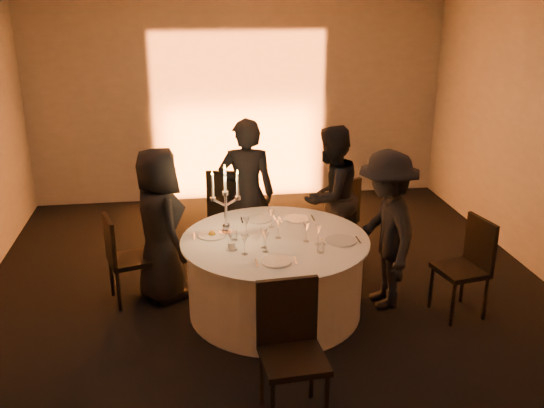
{
  "coord_description": "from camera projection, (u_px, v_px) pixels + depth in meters",
  "views": [
    {
      "loc": [
        -0.8,
        -5.25,
        3.03
      ],
      "look_at": [
        0.0,
        0.2,
        1.05
      ],
      "focal_mm": 40.0,
      "sensor_mm": 36.0,
      "label": 1
    }
  ],
  "objects": [
    {
      "name": "floor",
      "position": [
        275.0,
        310.0,
        6.02
      ],
      "size": [
        7.0,
        7.0,
        0.0
      ],
      "primitive_type": "plane",
      "color": "black",
      "rests_on": "ground"
    },
    {
      "name": "wall_back",
      "position": [
        239.0,
        99.0,
        8.77
      ],
      "size": [
        7.0,
        0.0,
        7.0
      ],
      "primitive_type": "plane",
      "rotation": [
        1.57,
        0.0,
        0.0
      ],
      "color": "#A59F99",
      "rests_on": "floor"
    },
    {
      "name": "uplighter_fixture",
      "position": [
        243.0,
        200.0,
        8.98
      ],
      "size": [
        0.25,
        0.12,
        0.1
      ],
      "primitive_type": "cube",
      "color": "black",
      "rests_on": "floor"
    },
    {
      "name": "banquet_table",
      "position": [
        275.0,
        275.0,
        5.89
      ],
      "size": [
        1.8,
        1.8,
        0.77
      ],
      "color": "black",
      "rests_on": "floor"
    },
    {
      "name": "chair_left",
      "position": [
        122.0,
        254.0,
        6.02
      ],
      "size": [
        0.51,
        0.51,
        0.92
      ],
      "rotation": [
        0.0,
        0.0,
        1.87
      ],
      "color": "black",
      "rests_on": "floor"
    },
    {
      "name": "chair_back_left",
      "position": [
        229.0,
        206.0,
        7.08
      ],
      "size": [
        0.56,
        0.56,
        1.07
      ],
      "rotation": [
        0.0,
        0.0,
        2.93
      ],
      "color": "black",
      "rests_on": "floor"
    },
    {
      "name": "chair_back_right",
      "position": [
        340.0,
        214.0,
        6.99
      ],
      "size": [
        0.6,
        0.6,
        0.98
      ],
      "rotation": [
        0.0,
        0.0,
        -2.5
      ],
      "color": "black",
      "rests_on": "floor"
    },
    {
      "name": "chair_right",
      "position": [
        469.0,
        261.0,
        5.8
      ],
      "size": [
        0.5,
        0.5,
        0.97
      ],
      "rotation": [
        0.0,
        0.0,
        -1.39
      ],
      "color": "black",
      "rests_on": "floor"
    },
    {
      "name": "chair_front",
      "position": [
        291.0,
        342.0,
        4.41
      ],
      "size": [
        0.49,
        0.49,
        1.05
      ],
      "rotation": [
        0.0,
        0.0,
        0.07
      ],
      "color": "black",
      "rests_on": "floor"
    },
    {
      "name": "guest_left",
      "position": [
        160.0,
        225.0,
        6.05
      ],
      "size": [
        0.77,
        0.91,
        1.58
      ],
      "primitive_type": "imported",
      "rotation": [
        0.0,
        0.0,
        1.98
      ],
      "color": "black",
      "rests_on": "floor"
    },
    {
      "name": "guest_back_left",
      "position": [
        247.0,
        194.0,
        6.73
      ],
      "size": [
        0.68,
        0.49,
        1.72
      ],
      "primitive_type": "imported",
      "rotation": [
        0.0,
        0.0,
        3.0
      ],
      "color": "black",
      "rests_on": "floor"
    },
    {
      "name": "guest_back_right",
      "position": [
        330.0,
        197.0,
        6.78
      ],
      "size": [
        1.0,
        0.97,
        1.62
      ],
      "primitive_type": "imported",
      "rotation": [
        0.0,
        0.0,
        -2.48
      ],
      "color": "black",
      "rests_on": "floor"
    },
    {
      "name": "guest_right",
      "position": [
        386.0,
        230.0,
        5.88
      ],
      "size": [
        0.61,
        1.04,
        1.6
      ],
      "primitive_type": "imported",
      "rotation": [
        0.0,
        0.0,
        -1.56
      ],
      "color": "black",
      "rests_on": "floor"
    },
    {
      "name": "plate_left",
      "position": [
        212.0,
        234.0,
        5.82
      ],
      "size": [
        0.36,
        0.27,
        0.08
      ],
      "color": "white",
      "rests_on": "banquet_table"
    },
    {
      "name": "plate_back_left",
      "position": [
        258.0,
        219.0,
        6.22
      ],
      "size": [
        0.35,
        0.27,
        0.01
      ],
      "color": "white",
      "rests_on": "banquet_table"
    },
    {
      "name": "plate_back_right",
      "position": [
        297.0,
        219.0,
        6.24
      ],
      "size": [
        0.36,
        0.26,
        0.01
      ],
      "color": "white",
      "rests_on": "banquet_table"
    },
    {
      "name": "plate_right",
      "position": [
        341.0,
        241.0,
        5.7
      ],
      "size": [
        0.36,
        0.3,
        0.01
      ],
      "color": "white",
      "rests_on": "banquet_table"
    },
    {
      "name": "plate_front",
      "position": [
        276.0,
        262.0,
        5.27
      ],
      "size": [
        0.36,
        0.27,
        0.01
      ],
      "color": "white",
      "rests_on": "banquet_table"
    },
    {
      "name": "coffee_cup",
      "position": [
        231.0,
        246.0,
        5.52
      ],
      "size": [
        0.11,
        0.11,
        0.07
      ],
      "color": "white",
      "rests_on": "banquet_table"
    },
    {
      "name": "candelabra",
      "position": [
        226.0,
        210.0,
        5.8
      ],
      "size": [
        0.29,
        0.14,
        0.7
      ],
      "color": "white",
      "rests_on": "banquet_table"
    },
    {
      "name": "wine_glass_a",
      "position": [
        246.0,
        223.0,
        5.78
      ],
      "size": [
        0.07,
        0.07,
        0.19
      ],
      "color": "silver",
      "rests_on": "banquet_table"
    },
    {
      "name": "wine_glass_b",
      "position": [
        306.0,
        228.0,
        5.65
      ],
      "size": [
        0.07,
        0.07,
        0.19
      ],
      "color": "silver",
      "rests_on": "banquet_table"
    },
    {
      "name": "wine_glass_c",
      "position": [
        265.0,
        238.0,
        5.43
      ],
      "size": [
        0.07,
        0.07,
        0.19
      ],
      "color": "silver",
      "rests_on": "banquet_table"
    },
    {
      "name": "wine_glass_d",
      "position": [
        271.0,
        214.0,
        5.99
      ],
      "size": [
        0.07,
        0.07,
        0.19
      ],
      "color": "silver",
      "rests_on": "banquet_table"
    },
    {
      "name": "wine_glass_e",
      "position": [
        245.0,
        240.0,
        5.38
      ],
      "size": [
        0.07,
        0.07,
        0.19
      ],
      "color": "silver",
      "rests_on": "banquet_table"
    },
    {
      "name": "wine_glass_f",
      "position": [
        278.0,
        225.0,
        5.73
      ],
      "size": [
        0.07,
        0.07,
        0.19
      ],
      "color": "silver",
      "rests_on": "banquet_table"
    },
    {
      "name": "wine_glass_g",
      "position": [
        264.0,
        234.0,
        5.51
      ],
      "size": [
        0.07,
        0.07,
        0.19
      ],
      "color": "silver",
      "rests_on": "banquet_table"
    },
    {
      "name": "wine_glass_h",
      "position": [
        318.0,
        231.0,
        5.59
      ],
      "size": [
        0.07,
        0.07,
        0.19
      ],
      "color": "silver",
      "rests_on": "banquet_table"
    },
    {
      "name": "tumbler_a",
      "position": [
        321.0,
        248.0,
        5.45
      ],
      "size": [
        0.07,
        0.07,
        0.09
      ],
      "primitive_type": "cylinder",
      "color": "silver",
      "rests_on": "banquet_table"
    },
    {
      "name": "tumbler_b",
      "position": [
        234.0,
        235.0,
        5.73
      ],
      "size": [
        0.07,
        0.07,
        0.09
      ],
      "primitive_type": "cylinder",
      "color": "silver",
      "rests_on": "banquet_table"
    }
  ]
}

